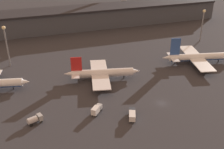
# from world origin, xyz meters

# --- Properties ---
(ground) EXTENTS (600.00, 600.00, 0.00)m
(ground) POSITION_xyz_m (0.00, 0.00, 0.00)
(ground) COLOR #2D2D33
(terminal_building) EXTENTS (189.49, 22.22, 13.98)m
(terminal_building) POSITION_xyz_m (0.00, 107.34, 7.05)
(terminal_building) COLOR #3D424C
(terminal_building) RESTS_ON ground
(airplane_1) EXTENTS (35.25, 31.32, 11.67)m
(airplane_1) POSITION_xyz_m (-16.91, 27.36, 3.15)
(airplane_1) COLOR silver
(airplane_1) RESTS_ON ground
(airplane_2) EXTENTS (38.52, 34.04, 14.03)m
(airplane_2) POSITION_xyz_m (35.87, 28.93, 3.23)
(airplane_2) COLOR white
(airplane_2) RESTS_ON ground
(service_vehicle_0) EXTENTS (5.52, 5.84, 3.15)m
(service_vehicle_0) POSITION_xyz_m (-26.78, 1.52, 1.77)
(service_vehicle_0) COLOR #9EA3A8
(service_vehicle_0) RESTS_ON ground
(service_vehicle_2) EXTENTS (5.91, 4.13, 2.97)m
(service_vehicle_2) POSITION_xyz_m (-49.41, 2.69, 1.73)
(service_vehicle_2) COLOR #9EA3A8
(service_vehicle_2) RESTS_ON ground
(service_vehicle_5) EXTENTS (4.88, 7.69, 2.86)m
(service_vehicle_5) POSITION_xyz_m (-15.14, -5.61, 1.65)
(service_vehicle_5) COLOR #282D38
(service_vehicle_5) RESTS_ON ground
(lamp_post_0) EXTENTS (1.80, 1.80, 21.15)m
(lamp_post_0) POSITION_xyz_m (-57.27, 56.34, 13.76)
(lamp_post_0) COLOR slate
(lamp_post_0) RESTS_ON ground
(lamp_post_1) EXTENTS (1.80, 1.80, 19.91)m
(lamp_post_1) POSITION_xyz_m (56.16, 56.34, 13.06)
(lamp_post_1) COLOR slate
(lamp_post_1) RESTS_ON ground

